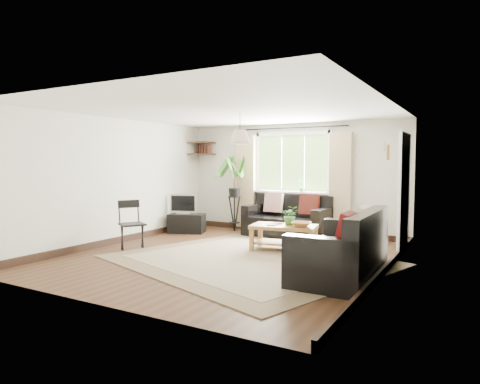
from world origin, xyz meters
The scene contains 24 objects.
floor centered at (0.00, 0.00, 0.00)m, with size 5.50×5.50×0.00m, color #311D10.
ceiling centered at (0.00, 0.00, 2.40)m, with size 5.50×5.50×0.00m, color white.
wall_back centered at (0.00, 2.75, 1.20)m, with size 5.00×0.02×2.40m, color beige.
wall_front centered at (0.00, -2.75, 1.20)m, with size 5.00×0.02×2.40m, color beige.
wall_left centered at (-2.50, 0.00, 1.20)m, with size 0.02×5.50×2.40m, color beige.
wall_right centered at (2.50, 0.00, 1.20)m, with size 0.02×5.50×2.40m, color beige.
rug centered at (0.43, -0.09, 0.01)m, with size 3.90×3.34×0.02m, color #BBAC91.
window centered at (0.00, 2.71, 1.55)m, with size 2.50×0.16×2.16m, color white, non-canonical shape.
door centered at (2.47, 1.70, 1.00)m, with size 0.06×0.96×2.06m, color silver.
corner_shelf centered at (-2.25, 2.50, 1.89)m, with size 0.50×0.50×0.34m, color black, non-canonical shape.
pendant_lamp centered at (0.00, 0.40, 2.05)m, with size 0.36×0.36×0.54m, color beige, non-canonical shape.
wall_sconce centered at (2.43, 0.30, 1.74)m, with size 0.12×0.12×0.28m, color beige, non-canonical shape.
sofa_back centered at (0.09, 2.25, 0.41)m, with size 1.76×0.88×0.83m, color black, non-canonical shape.
sofa_right centered at (1.97, -0.33, 0.44)m, with size 0.93×1.86×0.88m, color black, non-canonical shape.
coffee_table centered at (0.62, 0.88, 0.23)m, with size 1.13×0.61×0.46m, color brown, non-canonical shape.
table_plant centered at (0.71, 0.95, 0.63)m, with size 0.31×0.27×0.34m, color #376F2C.
bowl centered at (0.96, 0.83, 0.50)m, with size 0.34×0.34×0.08m, color #A46838.
book_a centered at (0.35, 0.73, 0.47)m, with size 0.17×0.23×0.02m, color silver.
book_b centered at (0.37, 0.96, 0.47)m, with size 0.16×0.22×0.02m, color brown.
tv_stand centered at (-2.05, 1.62, 0.21)m, with size 0.78×0.44×0.42m, color black.
tv centered at (-2.14, 1.62, 0.65)m, with size 0.60×0.20×0.46m, color #A5A5AA, non-canonical shape.
palm_stand centered at (-1.25, 2.36, 0.86)m, with size 0.67×0.67×1.72m, color black, non-canonical shape.
folding_chair centered at (-1.82, -0.32, 0.44)m, with size 0.45×0.45×0.87m, color black, non-canonical shape.
sill_plant centered at (0.25, 2.63, 1.06)m, with size 0.14×0.10×0.27m, color #2D6023.
Camera 1 is at (3.62, -5.98, 1.56)m, focal length 32.00 mm.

